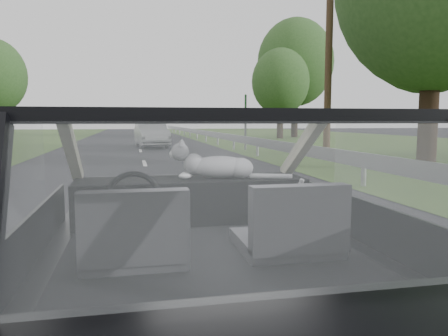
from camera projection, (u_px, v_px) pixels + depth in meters
name	position (u px, v px, depth m)	size (l,w,h in m)	color
subject_car	(206.00, 241.00, 2.48)	(1.80, 4.00, 1.45)	black
dashboard	(191.00, 199.00, 3.07)	(1.58, 0.45, 0.30)	black
driver_seat	(134.00, 230.00, 2.10)	(0.50, 0.72, 0.42)	#29292D
passenger_seat	(291.00, 222.00, 2.26)	(0.50, 0.72, 0.42)	#29292D
steering_wheel	(133.00, 199.00, 2.70)	(0.36, 0.36, 0.04)	black
cat	(220.00, 166.00, 3.05)	(0.61, 0.19, 0.27)	#989898
guardrail	(291.00, 148.00, 13.11)	(0.05, 90.00, 0.32)	#9B9C9D
other_car	(151.00, 134.00, 22.85)	(1.63, 4.13, 1.36)	#A1A3A6
highway_sign	(245.00, 123.00, 20.59)	(0.10, 1.04, 2.60)	#185E22
utility_pole	(329.00, 46.00, 17.35)	(0.28, 0.28, 8.71)	brown
tree_0	(433.00, 23.00, 11.90)	(5.35, 5.35, 8.10)	#294D1F
tree_1	(430.00, 40.00, 16.94)	(5.95, 5.95, 9.01)	#294D1F
tree_2	(280.00, 95.00, 33.65)	(4.44, 4.44, 6.72)	#294D1F
tree_3	(295.00, 80.00, 36.11)	(6.26, 6.26, 9.48)	#294D1F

